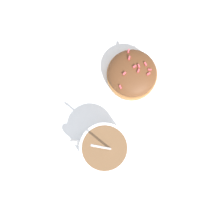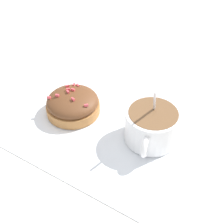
# 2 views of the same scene
# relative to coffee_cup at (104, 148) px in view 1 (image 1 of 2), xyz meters

# --- Properties ---
(ground_plane) EXTENTS (3.00, 3.00, 0.00)m
(ground_plane) POSITION_rel_coffee_cup_xyz_m (-0.08, -0.01, -0.03)
(ground_plane) COLOR silver
(paper_napkin) EXTENTS (0.28, 0.29, 0.00)m
(paper_napkin) POSITION_rel_coffee_cup_xyz_m (-0.08, -0.01, -0.03)
(paper_napkin) COLOR white
(paper_napkin) RESTS_ON ground_plane
(coffee_cup) EXTENTS (0.09, 0.11, 0.12)m
(coffee_cup) POSITION_rel_coffee_cup_xyz_m (0.00, 0.00, 0.00)
(coffee_cup) COLOR white
(coffee_cup) RESTS_ON paper_napkin
(frosted_pastry) EXTENTS (0.10, 0.10, 0.05)m
(frosted_pastry) POSITION_rel_coffee_cup_xyz_m (-0.16, -0.01, -0.01)
(frosted_pastry) COLOR #B2753D
(frosted_pastry) RESTS_ON paper_napkin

